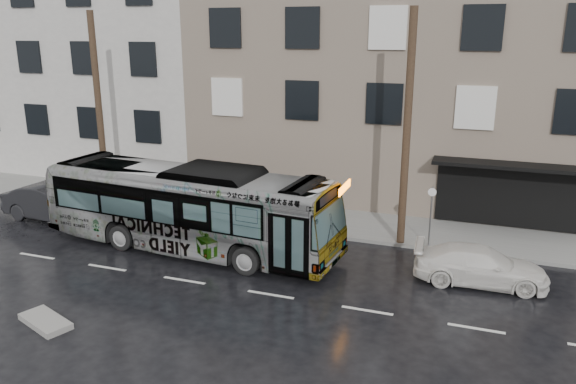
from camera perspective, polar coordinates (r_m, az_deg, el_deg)
name	(u,v)px	position (r m, az deg, el deg)	size (l,w,h in m)	color
ground	(217,254)	(21.92, -7.20, -6.29)	(120.00, 120.00, 0.00)	black
sidewalk	(265,214)	(26.07, -2.37, -2.29)	(90.00, 3.60, 0.15)	gray
building_taupe	(405,85)	(31.12, 11.82, 10.63)	(20.00, 12.00, 11.00)	#77685C
building_grey	(69,34)	(42.25, -21.34, 14.68)	(26.00, 15.00, 16.00)	beige
utility_pole_front	(407,131)	(21.79, 11.99, 6.11)	(0.30, 0.30, 9.00)	#453322
utility_pole_rear	(99,113)	(27.40, -18.63, 7.63)	(0.30, 0.30, 9.00)	#453322
sign_post	(430,217)	(22.47, 14.28, -2.44)	(0.06, 0.06, 2.40)	slate
bus	(189,208)	(22.07, -10.06, -1.60)	(2.83, 12.10, 3.37)	#B2B2B2
white_sedan	(480,266)	(20.24, 18.95, -7.09)	(1.79, 4.41, 1.28)	silver
dark_sedan	(55,203)	(27.39, -22.57, -1.01)	(1.73, 4.97, 1.64)	black
slush_pile	(45,321)	(18.34, -23.42, -11.97)	(1.80, 0.80, 0.18)	gray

